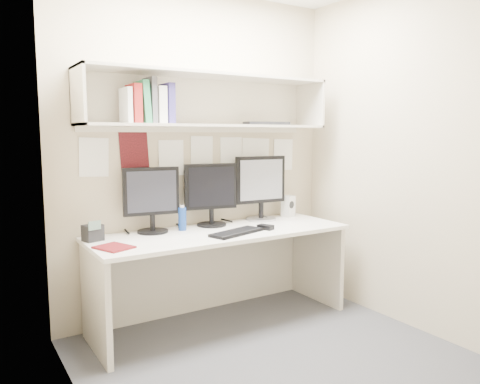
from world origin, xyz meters
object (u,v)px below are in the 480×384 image
desk (221,277)px  monitor_center (211,192)px  monitor_left (152,197)px  maroon_notebook (114,247)px  speaker (288,206)px  keyboard (237,232)px  desk_phone (93,233)px  monitor_right (261,186)px

desk → monitor_center: (0.03, 0.22, 0.63)m
monitor_left → maroon_notebook: size_ratio=2.16×
speaker → monitor_center: bearing=163.9°
monitor_left → monitor_center: (0.50, -0.00, 0.00)m
monitor_left → speaker: size_ratio=2.61×
monitor_center → maroon_notebook: monitor_center is taller
keyboard → desk_phone: 1.02m
monitor_left → keyboard: 0.69m
monitor_left → keyboard: monitor_left is taller
monitor_right → keyboard: 0.67m
keyboard → desk_phone: size_ratio=2.99×
keyboard → maroon_notebook: 0.91m
monitor_left → maroon_notebook: 0.58m
monitor_center → monitor_right: bearing=11.1°
monitor_left → monitor_right: (0.99, -0.00, 0.03)m
speaker → desk_phone: bearing=165.6°
monitor_center → keyboard: (0.01, -0.38, -0.26)m
monitor_right → maroon_notebook: (-1.38, -0.34, -0.29)m
maroon_notebook → desk_phone: desk_phone is taller
maroon_notebook → desk_phone: size_ratio=1.53×
speaker → maroon_notebook: speaker is taller
desk → desk_phone: (-0.92, 0.17, 0.42)m
monitor_center → monitor_right: (0.48, -0.00, 0.02)m
maroon_notebook → keyboard: bearing=-24.5°
desk → monitor_left: 0.82m
desk → maroon_notebook: maroon_notebook is taller
speaker → monitor_left: bearing=163.9°
monitor_center → monitor_right: size_ratio=0.91×
monitor_right → speaker: size_ratio=2.92×
desk → monitor_right: size_ratio=3.65×
monitor_right → maroon_notebook: 1.45m
desk → maroon_notebook: bearing=-172.1°
keyboard → maroon_notebook: keyboard is taller
desk → monitor_center: 0.67m
monitor_right → desk_phone: (-1.44, -0.05, -0.23)m
monitor_right → keyboard: size_ratio=1.23×
desk_phone → speaker: bearing=-13.8°
desk → speaker: 0.97m
desk_phone → monitor_right: bearing=-13.5°
monitor_center → monitor_right: monitor_right is taller
monitor_right → desk_phone: 1.46m
monitor_right → keyboard: bearing=-137.3°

